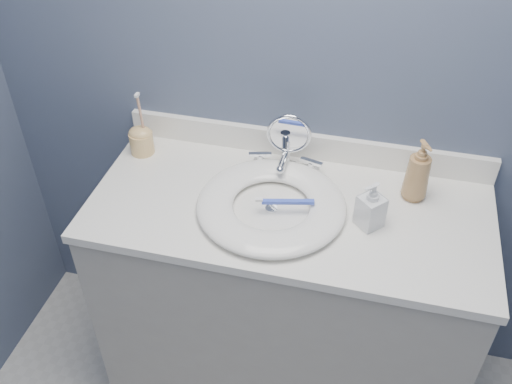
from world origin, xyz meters
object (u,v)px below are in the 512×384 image
(makeup_mirror, at_px, (289,140))
(soap_bottle_amber, at_px, (418,171))
(soap_bottle_clear, at_px, (371,205))
(toothbrush_holder, at_px, (141,139))

(makeup_mirror, relative_size, soap_bottle_amber, 1.03)
(makeup_mirror, distance_m, soap_bottle_clear, 0.35)
(makeup_mirror, relative_size, soap_bottle_clear, 1.40)
(soap_bottle_clear, relative_size, toothbrush_holder, 0.65)
(toothbrush_holder, bearing_deg, soap_bottle_clear, -13.01)
(makeup_mirror, height_order, soap_bottle_clear, makeup_mirror)
(soap_bottle_amber, xyz_separation_m, soap_bottle_clear, (-0.12, -0.16, -0.03))
(soap_bottle_amber, distance_m, toothbrush_holder, 0.90)
(soap_bottle_clear, height_order, toothbrush_holder, toothbrush_holder)
(makeup_mirror, height_order, toothbrush_holder, toothbrush_holder)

